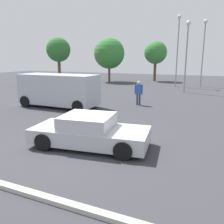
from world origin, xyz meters
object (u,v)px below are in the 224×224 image
dog (67,122)px  light_post_mid (178,40)px  sedan_foreground (90,132)px  light_post_near (204,43)px  light_post_far (187,45)px  van_white (59,90)px  pedestrian (139,91)px

dog → light_post_mid: bearing=-140.0°
light_post_mid → sedan_foreground: bearing=-89.8°
light_post_near → light_post_mid: 2.87m
dog → sedan_foreground: bearing=99.3°
light_post_near → light_post_far: 5.54m
light_post_near → light_post_far: light_post_near is taller
light_post_near → light_post_mid: (-2.65, -1.07, 0.28)m
dog → light_post_near: light_post_near is taller
dog → van_white: van_white is taller
pedestrian → light_post_mid: (0.64, 12.07, 4.16)m
light_post_mid → van_white: bearing=-109.8°
pedestrian → light_post_mid: bearing=-16.9°
light_post_near → light_post_far: bearing=-102.0°
light_post_near → dog: bearing=-103.4°
van_white → light_post_mid: 16.30m
pedestrian → light_post_far: light_post_far is taller
light_post_far → light_post_mid: bearing=109.1°
pedestrian → light_post_far: bearing=-29.3°
van_white → light_post_near: (8.02, 15.94, 3.70)m
sedan_foreground → van_white: 7.77m
dog → light_post_near: size_ratio=0.07×
dog → pedestrian: size_ratio=0.32×
pedestrian → sedan_foreground: bearing=171.1°
van_white → light_post_mid: (5.36, 14.87, 3.99)m
dog → light_post_near: bearing=-147.1°
light_post_far → light_post_near: bearing=78.0°
van_white → light_post_mid: size_ratio=0.68×
sedan_foreground → light_post_mid: 20.88m
dog → light_post_far: (3.57, 14.41, 4.17)m
light_post_mid → light_post_far: bearing=-70.9°
van_white → light_post_near: 18.22m
light_post_far → pedestrian: bearing=-105.4°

